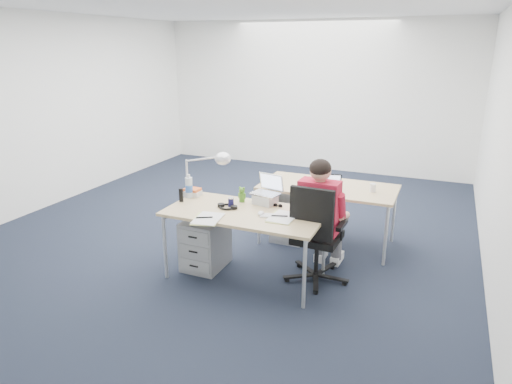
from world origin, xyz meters
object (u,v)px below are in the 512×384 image
desk_lamp (201,174)px  bear_figurine (242,194)px  computer_mouse (261,213)px  sunglasses (278,206)px  seated_person (322,217)px  cordless_phone (181,195)px  desk_far (328,190)px  book_stack (193,192)px  drawer_pedestal_far (291,217)px  drawer_pedestal_near (206,243)px  office_chair (316,254)px  water_bottle (189,186)px  dark_laptop (328,184)px  far_cup (373,188)px  can_koozie (231,202)px  desk_near (245,216)px  silver_laptop (265,190)px  headphones (227,206)px  wireless_keyboard (274,216)px

desk_lamp → bear_figurine: bearing=10.6°
computer_mouse → sunglasses: (0.07, 0.29, -0.01)m
seated_person → cordless_phone: bearing=-162.7°
computer_mouse → desk_far: bearing=63.2°
desk_far → book_stack: (-1.31, -0.94, 0.09)m
drawer_pedestal_far → sunglasses: bearing=-80.7°
book_stack → drawer_pedestal_near: bearing=-37.8°
office_chair → book_stack: bearing=-179.6°
office_chair → desk_far: bearing=100.2°
computer_mouse → drawer_pedestal_near: bearing=164.2°
bear_figurine → sunglasses: (0.41, -0.00, -0.07)m
computer_mouse → sunglasses: 0.30m
water_bottle → dark_laptop: bearing=27.7°
cordless_phone → drawer_pedestal_far: bearing=42.3°
water_bottle → far_cup: bearing=28.4°
desk_far → cordless_phone: bearing=-138.1°
computer_mouse → can_koozie: can_koozie is taller
book_stack → dark_laptop: bearing=25.4°
desk_near → far_cup: size_ratio=16.58×
can_koozie → book_stack: (-0.56, 0.16, -0.01)m
bear_figurine → desk_lamp: bearing=-158.5°
cordless_phone → dark_laptop: dark_laptop is taller
desk_far → can_koozie: can_koozie is taller
dark_laptop → sunglasses: bearing=-136.3°
drawer_pedestal_far → book_stack: size_ratio=2.99×
seated_person → far_cup: size_ratio=13.22×
can_koozie → dark_laptop: 1.16m
silver_laptop → can_koozie: 0.38m
seated_person → drawer_pedestal_far: 1.03m
seated_person → computer_mouse: bearing=-138.7°
seated_person → headphones: seated_person is taller
wireless_keyboard → drawer_pedestal_far: bearing=84.9°
wireless_keyboard → desk_lamp: size_ratio=0.47×
desk_near → office_chair: 0.82m
cordless_phone → far_cup: (1.83, 1.16, -0.03)m
headphones → water_bottle: (-0.54, 0.14, 0.11)m
desk_lamp → computer_mouse: bearing=-14.5°
drawer_pedestal_far → cordless_phone: (-0.87, -1.14, 0.53)m
office_chair → desk_lamp: bearing=-177.2°
water_bottle → desk_lamp: (0.15, 0.01, 0.15)m
silver_laptop → far_cup: size_ratio=3.14×
silver_laptop → far_cup: (0.98, 0.86, -0.10)m
computer_mouse → bear_figurine: (-0.34, 0.29, 0.07)m
office_chair → desk_lamp: desk_lamp is taller
drawer_pedestal_near → sunglasses: 0.91m
desk_lamp → sunglasses: bearing=5.6°
seated_person → silver_laptop: (-0.61, -0.08, 0.24)m
office_chair → water_bottle: bearing=-176.8°
far_cup → drawer_pedestal_near: bearing=-144.6°
wireless_keyboard → desk_lamp: (-0.92, 0.20, 0.28)m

